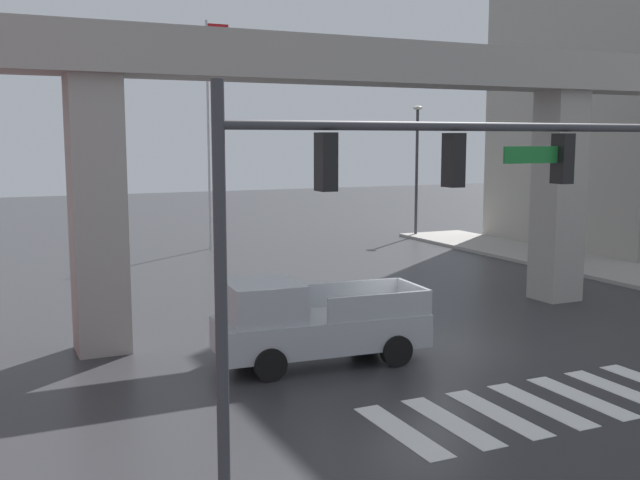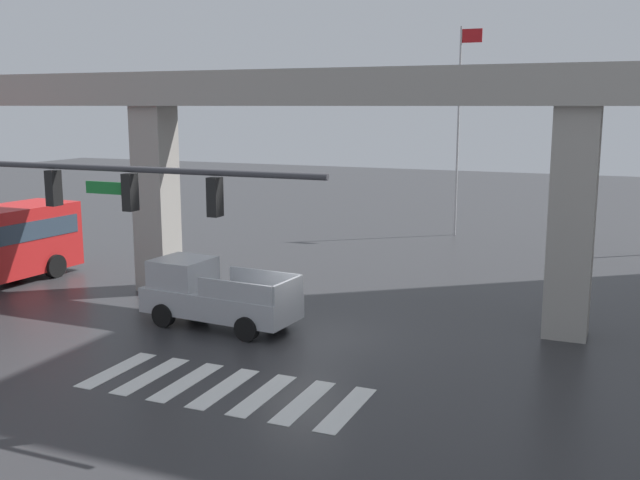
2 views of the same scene
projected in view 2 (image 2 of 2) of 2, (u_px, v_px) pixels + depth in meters
name	position (u px, v px, depth m)	size (l,w,h in m)	color
ground_plane	(300.00, 337.00, 22.60)	(120.00, 120.00, 0.00)	#2D2D30
crosswalk_stripes	(224.00, 388.00, 18.47)	(7.15, 2.80, 0.01)	silver
elevated_overpass	(341.00, 109.00, 24.37)	(51.77, 1.82, 8.18)	#9E9991
pickup_truck	(212.00, 295.00, 23.66)	(5.23, 2.37, 2.08)	#A8AAAF
traffic_signal_mast	(50.00, 205.00, 17.46)	(10.89, 0.32, 6.20)	#38383D
flagpole	(460.00, 118.00, 39.19)	(1.16, 0.12, 11.07)	silver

